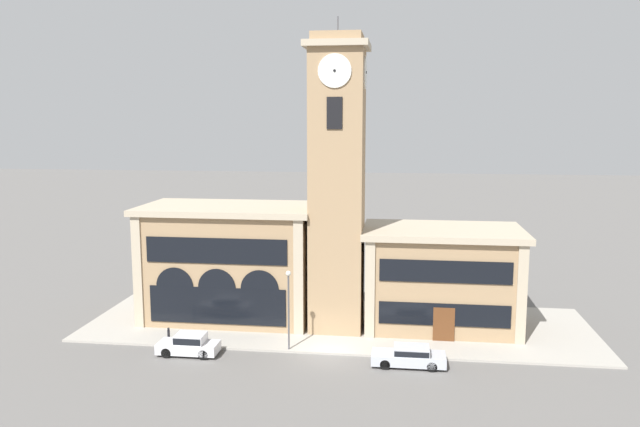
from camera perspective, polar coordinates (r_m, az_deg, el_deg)
The scene contains 9 objects.
ground_plane at distance 43.01m, azimuth 0.76°, elevation -12.81°, with size 300.00×300.00×0.00m, color #605E5B.
sidewalk_kerb at distance 48.82m, azimuth 1.63°, elevation -10.09°, with size 38.25×12.48×0.15m.
clock_tower at distance 45.64m, azimuth 1.58°, elevation 2.57°, with size 4.56×4.56×22.90m.
town_hall_left_wing at distance 49.83m, azimuth -8.27°, elevation -4.42°, with size 13.60×7.75×9.08m.
town_hall_right_wing at distance 48.29m, azimuth 11.07°, elevation -5.78°, with size 11.90×7.75×7.65m.
parked_car_near at distance 43.69m, azimuth -11.88°, elevation -11.59°, with size 4.08×1.71×1.45m.
parked_car_mid at distance 41.43m, azimuth 8.18°, elevation -12.73°, with size 4.73×1.84×1.29m.
street_lamp at distance 42.52m, azimuth -2.90°, elevation -7.70°, with size 0.36×0.36×5.49m.
bollard at distance 45.97m, azimuth -13.67°, elevation -10.74°, with size 0.18×0.18×1.06m.
Camera 1 is at (4.67, -39.80, 15.60)m, focal length 35.00 mm.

